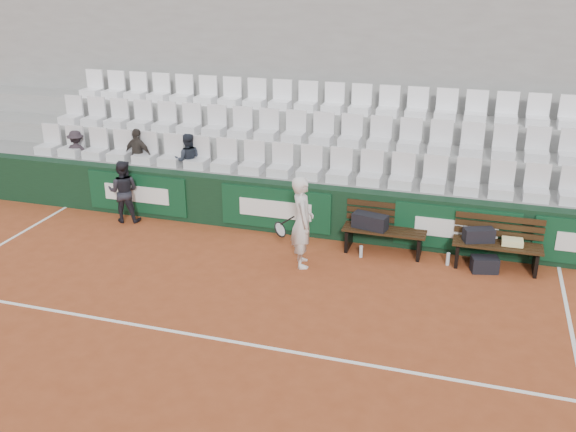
% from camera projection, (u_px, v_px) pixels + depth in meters
% --- Properties ---
extents(ground, '(80.00, 80.00, 0.00)m').
position_uv_depth(ground, '(206.00, 337.00, 9.13)').
color(ground, '#964321').
rests_on(ground, ground).
extents(court_baseline, '(18.00, 0.06, 0.01)m').
position_uv_depth(court_baseline, '(206.00, 337.00, 9.13)').
color(court_baseline, white).
rests_on(court_baseline, ground).
extents(back_barrier, '(18.00, 0.34, 1.00)m').
position_uv_depth(back_barrier, '(291.00, 208.00, 12.47)').
color(back_barrier, black).
rests_on(back_barrier, ground).
extents(grandstand_tier_front, '(18.00, 0.95, 1.00)m').
position_uv_depth(grandstand_tier_front, '(297.00, 197.00, 13.05)').
color(grandstand_tier_front, gray).
rests_on(grandstand_tier_front, ground).
extents(grandstand_tier_mid, '(18.00, 0.95, 1.45)m').
position_uv_depth(grandstand_tier_mid, '(309.00, 173.00, 13.81)').
color(grandstand_tier_mid, gray).
rests_on(grandstand_tier_mid, ground).
extents(grandstand_tier_back, '(18.00, 0.95, 1.90)m').
position_uv_depth(grandstand_tier_back, '(320.00, 151.00, 14.57)').
color(grandstand_tier_back, gray).
rests_on(grandstand_tier_back, ground).
extents(grandstand_rear_wall, '(18.00, 0.30, 4.40)m').
position_uv_depth(grandstand_rear_wall, '(328.00, 91.00, 14.66)').
color(grandstand_rear_wall, gray).
rests_on(grandstand_rear_wall, ground).
extents(seat_row_front, '(11.90, 0.44, 0.63)m').
position_uv_depth(seat_row_front, '(295.00, 161.00, 12.60)').
color(seat_row_front, silver).
rests_on(seat_row_front, grandstand_tier_front).
extents(seat_row_mid, '(11.90, 0.44, 0.63)m').
position_uv_depth(seat_row_mid, '(308.00, 128.00, 13.27)').
color(seat_row_mid, silver).
rests_on(seat_row_mid, grandstand_tier_mid).
extents(seat_row_back, '(11.90, 0.44, 0.63)m').
position_uv_depth(seat_row_back, '(319.00, 97.00, 13.95)').
color(seat_row_back, white).
rests_on(seat_row_back, grandstand_tier_back).
extents(bench_left, '(1.50, 0.56, 0.45)m').
position_uv_depth(bench_left, '(384.00, 241.00, 11.71)').
color(bench_left, '#301D0E').
rests_on(bench_left, ground).
extents(bench_right, '(1.50, 0.56, 0.45)m').
position_uv_depth(bench_right, '(496.00, 256.00, 11.12)').
color(bench_right, '#331F0F').
rests_on(bench_right, ground).
extents(sports_bag_left, '(0.67, 0.40, 0.27)m').
position_uv_depth(sports_bag_left, '(370.00, 221.00, 11.63)').
color(sports_bag_left, black).
rests_on(sports_bag_left, bench_left).
extents(sports_bag_right, '(0.57, 0.40, 0.24)m').
position_uv_depth(sports_bag_right, '(479.00, 235.00, 11.10)').
color(sports_bag_right, black).
rests_on(sports_bag_right, bench_right).
extents(towel, '(0.36, 0.26, 0.10)m').
position_uv_depth(towel, '(512.00, 242.00, 11.00)').
color(towel, beige).
rests_on(towel, bench_right).
extents(sports_bag_ground, '(0.50, 0.37, 0.27)m').
position_uv_depth(sports_bag_ground, '(485.00, 264.00, 11.01)').
color(sports_bag_ground, black).
rests_on(sports_bag_ground, ground).
extents(water_bottle_near, '(0.06, 0.06, 0.22)m').
position_uv_depth(water_bottle_near, '(361.00, 252.00, 11.55)').
color(water_bottle_near, '#B1C3C9').
rests_on(water_bottle_near, ground).
extents(water_bottle_far, '(0.06, 0.06, 0.23)m').
position_uv_depth(water_bottle_far, '(448.00, 259.00, 11.25)').
color(water_bottle_far, silver).
rests_on(water_bottle_far, ground).
extents(tennis_player, '(0.79, 0.70, 1.63)m').
position_uv_depth(tennis_player, '(302.00, 222.00, 11.01)').
color(tennis_player, silver).
rests_on(tennis_player, ground).
extents(ball_kid, '(0.73, 0.62, 1.29)m').
position_uv_depth(ball_kid, '(123.00, 191.00, 12.96)').
color(ball_kid, black).
rests_on(ball_kid, ground).
extents(spectator_a, '(0.73, 0.55, 1.00)m').
position_uv_depth(spectator_a, '(75.00, 133.00, 13.92)').
color(spectator_a, '#282026').
rests_on(spectator_a, grandstand_tier_front).
extents(spectator_b, '(0.71, 0.37, 1.15)m').
position_uv_depth(spectator_b, '(137.00, 135.00, 13.48)').
color(spectator_b, '#312C27').
rests_on(spectator_b, grandstand_tier_front).
extents(spectator_c, '(0.67, 0.60, 1.14)m').
position_uv_depth(spectator_c, '(187.00, 139.00, 13.17)').
color(spectator_c, '#1F252F').
rests_on(spectator_c, grandstand_tier_front).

